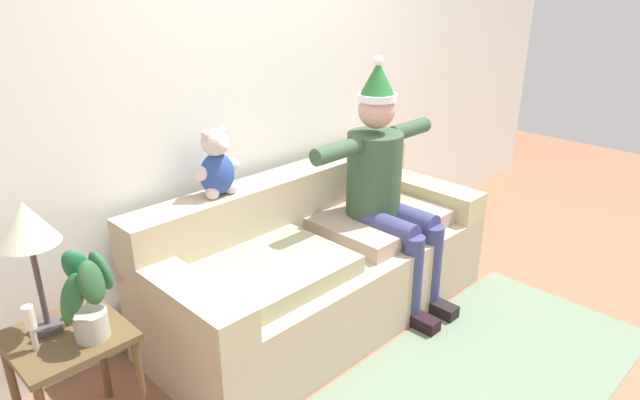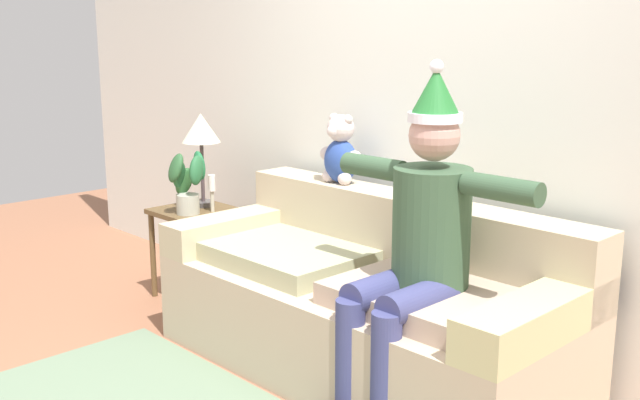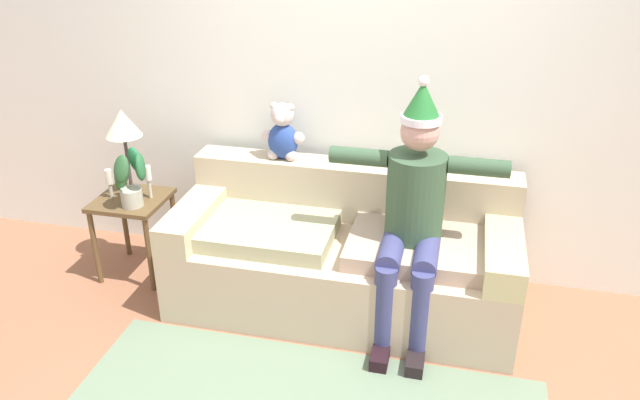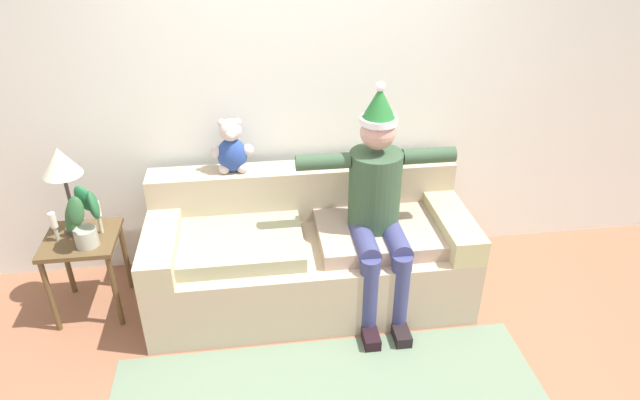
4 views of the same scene
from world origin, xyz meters
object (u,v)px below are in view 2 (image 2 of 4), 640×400
(side_table, at_px, (196,225))
(table_lamp, at_px, (201,133))
(candle_tall, at_px, (180,186))
(couch, at_px, (367,305))
(potted_plant, at_px, (187,182))
(person_seated, at_px, (417,240))
(candle_short, at_px, (212,188))
(teddy_bear, at_px, (340,152))

(side_table, distance_m, table_lamp, 0.58)
(candle_tall, bearing_deg, couch, 0.12)
(couch, relative_size, table_lamp, 3.62)
(potted_plant, bearing_deg, table_lamp, 119.70)
(person_seated, height_order, candle_short, person_seated)
(teddy_bear, height_order, candle_short, teddy_bear)
(couch, height_order, candle_short, couch)
(potted_plant, bearing_deg, side_table, 125.51)
(side_table, bearing_deg, person_seated, -5.38)
(side_table, bearing_deg, potted_plant, -54.49)
(person_seated, height_order, table_lamp, person_seated)
(couch, relative_size, potted_plant, 5.43)
(side_table, bearing_deg, candle_short, 17.24)
(person_seated, relative_size, side_table, 2.69)
(side_table, height_order, candle_tall, candle_tall)
(table_lamp, bearing_deg, candle_short, -17.03)
(teddy_bear, relative_size, candle_tall, 1.88)
(person_seated, distance_m, candle_short, 1.79)
(couch, relative_size, teddy_bear, 5.59)
(person_seated, height_order, side_table, person_seated)
(candle_short, bearing_deg, teddy_bear, 15.09)
(table_lamp, bearing_deg, candle_tall, -129.24)
(side_table, distance_m, potted_plant, 0.33)
(candle_short, bearing_deg, couch, -2.40)
(couch, relative_size, side_table, 3.71)
(couch, xyz_separation_m, candle_tall, (-1.61, -0.00, 0.36))
(person_seated, bearing_deg, couch, 159.17)
(teddy_bear, xyz_separation_m, side_table, (-1.00, -0.27, -0.55))
(teddy_bear, bearing_deg, potted_plant, -158.23)
(table_lamp, bearing_deg, person_seated, -7.93)
(potted_plant, xyz_separation_m, candle_short, (0.06, 0.14, -0.05))
(couch, bearing_deg, table_lamp, 175.93)
(teddy_bear, bearing_deg, couch, -31.42)
(table_lamp, height_order, potted_plant, table_lamp)
(candle_short, bearing_deg, potted_plant, -113.55)
(teddy_bear, relative_size, table_lamp, 0.65)
(candle_tall, bearing_deg, potted_plant, -21.23)
(side_table, bearing_deg, table_lamp, 112.69)
(couch, height_order, table_lamp, table_lamp)
(person_seated, xyz_separation_m, teddy_bear, (-0.91, 0.45, 0.23))
(couch, relative_size, candle_tall, 10.51)
(candle_short, bearing_deg, person_seated, -7.05)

